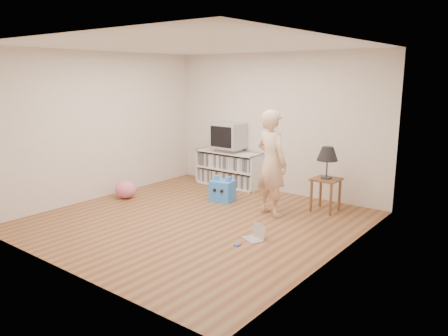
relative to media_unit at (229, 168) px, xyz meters
name	(u,v)px	position (x,y,z in m)	size (l,w,h in m)	color
ground	(197,220)	(0.91, -2.04, -0.35)	(4.50, 4.50, 0.00)	brown
walls	(196,136)	(0.91, -2.04, 0.95)	(4.52, 4.52, 2.60)	silver
ceiling	(194,45)	(0.91, -2.04, 2.25)	(4.50, 4.50, 0.01)	white
media_unit	(229,168)	(0.00, 0.00, 0.00)	(1.40, 0.45, 0.70)	white
dvd_deck	(229,150)	(0.00, -0.02, 0.39)	(0.45, 0.35, 0.07)	gray
crt_tv	(229,135)	(0.00, -0.02, 0.67)	(0.60, 0.53, 0.50)	#A2A2A7
side_table	(326,186)	(2.26, -0.39, 0.07)	(0.42, 0.42, 0.55)	brown
table_lamp	(328,155)	(2.26, -0.39, 0.59)	(0.34, 0.34, 0.52)	#333333
person	(271,163)	(1.65, -1.08, 0.49)	(0.61, 0.40, 1.67)	beige
laptop	(256,235)	(2.07, -2.13, -0.29)	(0.36, 0.33, 0.20)	silver
playing_cards	(237,245)	(2.00, -2.47, -0.34)	(0.07, 0.09, 0.02)	#4458B7
plush_blue	(222,190)	(0.57, -0.96, -0.16)	(0.43, 0.38, 0.45)	#2F7DEC
plush_pink	(126,189)	(-0.92, -1.89, -0.19)	(0.38, 0.38, 0.33)	pink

